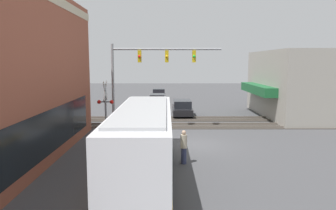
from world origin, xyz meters
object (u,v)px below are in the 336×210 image
Objects in this scene: parked_car_grey at (159,94)px; pedestrian_near_bus at (184,147)px; city_bus at (143,136)px; parked_car_black at (182,108)px; parked_car_red at (157,101)px; crossing_signal at (105,102)px.

parked_car_grey is 29.63m from pedestrian_near_bus.
city_bus is 2.40× the size of parked_car_black.
city_bus is at bearing 180.00° from parked_car_red.
city_bus reaches higher than parked_car_grey.
city_bus is 2.67× the size of parked_car_grey.
parked_car_red is 7.87m from parked_car_grey.
city_bus is at bearing -158.18° from crossing_signal.
parked_car_grey is (22.35, -3.31, -1.62)m from crossing_signal.
parked_car_black is at bearing -158.48° from parked_car_red.
crossing_signal is (8.27, 3.31, 0.61)m from city_bus.
pedestrian_near_bus is (-29.57, -1.96, 0.21)m from parked_car_grey.
crossing_signal reaches higher than parked_car_grey.
city_bus is at bearing 170.85° from parked_car_black.
pedestrian_near_bus reaches higher than parked_car_black.
parked_car_red is (22.74, 0.00, -1.01)m from city_bus.
parked_car_grey reaches higher than parked_car_red.
crossing_signal is at bearing 171.58° from parked_car_grey.
pedestrian_near_bus is (-21.69, -1.96, 0.20)m from parked_car_red.
pedestrian_near_bus is at bearing -174.83° from parked_car_red.
parked_car_black is 1.11× the size of parked_car_grey.
crossing_signal is at bearing 143.14° from parked_car_black.
pedestrian_near_bus is at bearing 177.59° from parked_car_black.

